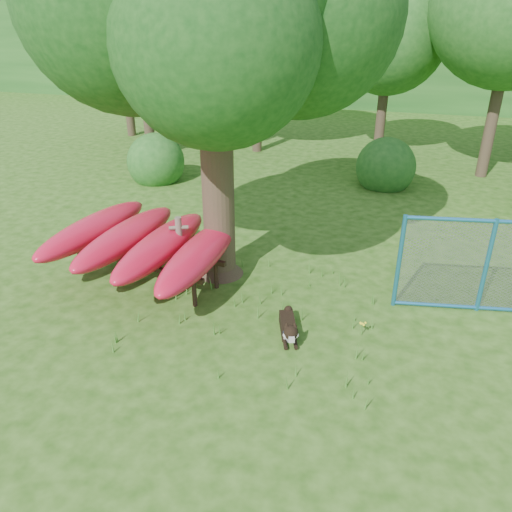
# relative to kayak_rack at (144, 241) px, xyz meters

# --- Properties ---
(ground) EXTENTS (80.00, 80.00, 0.00)m
(ground) POSITION_rel_kayak_rack_xyz_m (2.17, -1.46, -0.86)
(ground) COLOR #214A0E
(ground) RESTS_ON ground
(wooden_post) EXTENTS (0.37, 0.22, 1.38)m
(wooden_post) POSITION_rel_kayak_rack_xyz_m (0.69, 0.17, -0.13)
(wooden_post) COLOR brown
(wooden_post) RESTS_ON ground
(kayak_rack) EXTENTS (3.53, 3.78, 1.13)m
(kayak_rack) POSITION_rel_kayak_rack_xyz_m (0.00, 0.00, 0.00)
(kayak_rack) COLOR black
(kayak_rack) RESTS_ON ground
(husky_dog) EXTENTS (0.51, 1.02, 0.46)m
(husky_dog) POSITION_rel_kayak_rack_xyz_m (3.19, -1.08, -0.70)
(husky_dog) COLOR black
(husky_dog) RESTS_ON ground
(fence_section) EXTENTS (3.03, 0.60, 2.98)m
(fence_section) POSITION_rel_kayak_rack_xyz_m (6.29, 0.70, 0.03)
(fence_section) COLOR teal
(fence_section) RESTS_ON ground
(wildflower_clump) EXTENTS (0.12, 0.11, 0.26)m
(wildflower_clump) POSITION_rel_kayak_rack_xyz_m (4.36, -0.69, -0.65)
(wildflower_clump) COLOR #437B28
(wildflower_clump) RESTS_ON ground
(bg_tree_a) EXTENTS (4.40, 4.40, 6.70)m
(bg_tree_a) POSITION_rel_kayak_rack_xyz_m (-4.33, 8.54, 3.62)
(bg_tree_a) COLOR #362A1D
(bg_tree_a) RESTS_ON ground
(bg_tree_c) EXTENTS (4.00, 4.00, 6.12)m
(bg_tree_c) POSITION_rel_kayak_rack_xyz_m (3.67, 11.54, 3.25)
(bg_tree_c) COLOR #362A1D
(bg_tree_c) RESTS_ON ground
(bg_tree_f) EXTENTS (3.60, 3.60, 5.55)m
(bg_tree_f) POSITION_rel_kayak_rack_xyz_m (-6.83, 11.54, 2.87)
(bg_tree_f) COLOR #362A1D
(bg_tree_f) RESTS_ON ground
(shrub_left) EXTENTS (1.80, 1.80, 1.80)m
(shrub_left) POSITION_rel_kayak_rack_xyz_m (-2.83, 6.04, -0.86)
(shrub_left) COLOR #1E571C
(shrub_left) RESTS_ON ground
(shrub_mid) EXTENTS (1.80, 1.80, 1.80)m
(shrub_mid) POSITION_rel_kayak_rack_xyz_m (4.17, 7.54, -0.86)
(shrub_mid) COLOR #1E571C
(shrub_mid) RESTS_ON ground
(wooded_hillside) EXTENTS (80.00, 12.00, 6.00)m
(wooded_hillside) POSITION_rel_kayak_rack_xyz_m (2.17, 26.54, 2.14)
(wooded_hillside) COLOR #1E571C
(wooded_hillside) RESTS_ON ground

